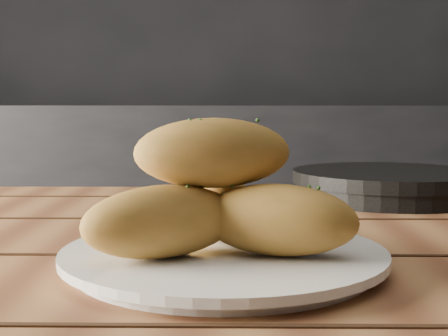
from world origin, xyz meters
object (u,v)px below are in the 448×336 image
at_px(plate, 224,258).
at_px(skillet, 390,184).
at_px(table, 371,319).
at_px(bread_rolls, 218,200).

xyz_separation_m(plate, skillet, (0.26, 0.44, 0.01)).
distance_m(table, skillet, 0.33).
bearing_deg(plate, table, 41.08).
xyz_separation_m(table, skillet, (0.09, 0.29, 0.12)).
bearing_deg(table, plate, -138.92).
height_order(table, skillet, skillet).
relative_size(plate, bread_rolls, 1.16).
xyz_separation_m(plate, bread_rolls, (-0.01, -0.00, 0.05)).
distance_m(table, plate, 0.25).
xyz_separation_m(table, plate, (-0.17, -0.15, 0.11)).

